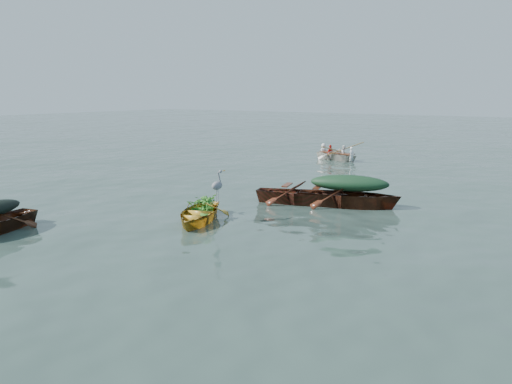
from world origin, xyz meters
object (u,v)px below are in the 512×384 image
yellow_dinghy (198,222)px  open_wooden_boat (302,204)px  green_tarp_boat (348,207)px  rowed_boat (337,160)px  heron (217,191)px

yellow_dinghy → open_wooden_boat: bearing=45.9°
green_tarp_boat → rowed_boat: (-5.12, 10.08, 0.00)m
yellow_dinghy → open_wooden_boat: open_wooden_boat is taller
yellow_dinghy → rowed_boat: yellow_dinghy is taller
open_wooden_boat → rowed_boat: 11.16m
green_tarp_boat → open_wooden_boat: (-1.45, -0.46, 0.00)m
rowed_boat → yellow_dinghy: bearing=-156.1°
green_tarp_boat → rowed_boat: 11.31m
yellow_dinghy → heron: heron is taller
yellow_dinghy → heron: bearing=5.2°
green_tarp_boat → yellow_dinghy: bearing=128.7°
yellow_dinghy → open_wooden_boat: 3.91m
rowed_boat → heron: heron is taller
yellow_dinghy → rowed_boat: size_ratio=0.89×
heron → open_wooden_boat: bearing=51.7°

